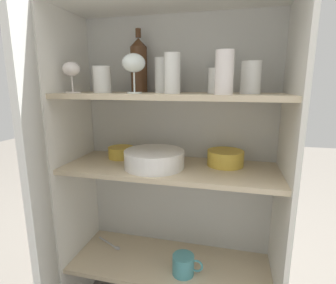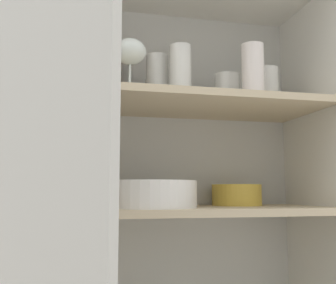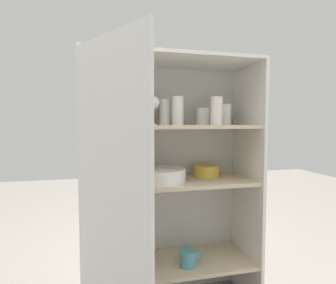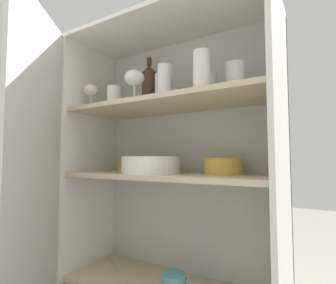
{
  "view_description": "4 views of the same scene",
  "coord_description": "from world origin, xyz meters",
  "px_view_note": "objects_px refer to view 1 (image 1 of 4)",
  "views": [
    {
      "loc": [
        0.25,
        -0.87,
        1.07
      ],
      "look_at": [
        -0.02,
        0.2,
        0.82
      ],
      "focal_mm": 28.0,
      "sensor_mm": 36.0,
      "label": 1
    },
    {
      "loc": [
        -0.25,
        -0.92,
        0.77
      ],
      "look_at": [
        0.0,
        0.2,
        0.91
      ],
      "focal_mm": 42.0,
      "sensor_mm": 36.0,
      "label": 2
    },
    {
      "loc": [
        -0.34,
        -1.21,
        1.03
      ],
      "look_at": [
        -0.01,
        0.22,
        0.94
      ],
      "focal_mm": 28.0,
      "sensor_mm": 36.0,
      "label": 3
    },
    {
      "loc": [
        0.58,
        -0.79,
        0.79
      ],
      "look_at": [
        -0.0,
        0.19,
        0.86
      ],
      "focal_mm": 28.0,
      "sensor_mm": 36.0,
      "label": 4
    }
  ],
  "objects_px": {
    "plate_stack_white": "(154,159)",
    "mixing_bowl_large": "(225,157)",
    "wine_bottle": "(139,65)",
    "serving_bowl_small": "(121,152)",
    "coffee_mug_primary": "(184,265)"
  },
  "relations": [
    {
      "from": "plate_stack_white",
      "to": "mixing_bowl_large",
      "type": "xyz_separation_m",
      "value": [
        0.29,
        0.1,
        -0.0
      ]
    },
    {
      "from": "plate_stack_white",
      "to": "mixing_bowl_large",
      "type": "height_order",
      "value": "plate_stack_white"
    },
    {
      "from": "wine_bottle",
      "to": "serving_bowl_small",
      "type": "xyz_separation_m",
      "value": [
        -0.08,
        -0.04,
        -0.39
      ]
    },
    {
      "from": "coffee_mug_primary",
      "to": "serving_bowl_small",
      "type": "bearing_deg",
      "value": 157.96
    },
    {
      "from": "wine_bottle",
      "to": "plate_stack_white",
      "type": "bearing_deg",
      "value": -51.67
    },
    {
      "from": "wine_bottle",
      "to": "coffee_mug_primary",
      "type": "relative_size",
      "value": 2.04
    },
    {
      "from": "plate_stack_white",
      "to": "serving_bowl_small",
      "type": "relative_size",
      "value": 2.09
    },
    {
      "from": "wine_bottle",
      "to": "serving_bowl_small",
      "type": "height_order",
      "value": "wine_bottle"
    },
    {
      "from": "plate_stack_white",
      "to": "coffee_mug_primary",
      "type": "bearing_deg",
      "value": -13.73
    },
    {
      "from": "mixing_bowl_large",
      "to": "serving_bowl_small",
      "type": "xyz_separation_m",
      "value": [
        -0.48,
        0.0,
        -0.01
      ]
    },
    {
      "from": "mixing_bowl_large",
      "to": "serving_bowl_small",
      "type": "relative_size",
      "value": 1.28
    },
    {
      "from": "plate_stack_white",
      "to": "serving_bowl_small",
      "type": "bearing_deg",
      "value": 152.61
    },
    {
      "from": "plate_stack_white",
      "to": "serving_bowl_small",
      "type": "distance_m",
      "value": 0.22
    },
    {
      "from": "wine_bottle",
      "to": "coffee_mug_primary",
      "type": "xyz_separation_m",
      "value": [
        0.24,
        -0.17,
        -0.84
      ]
    },
    {
      "from": "wine_bottle",
      "to": "mixing_bowl_large",
      "type": "xyz_separation_m",
      "value": [
        0.39,
        -0.04,
        -0.39
      ]
    }
  ]
}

